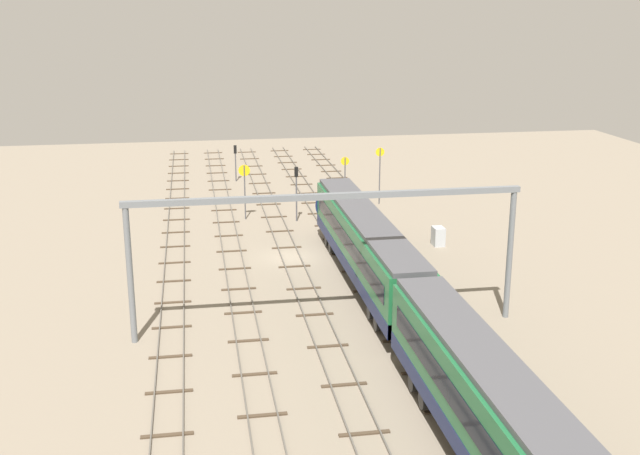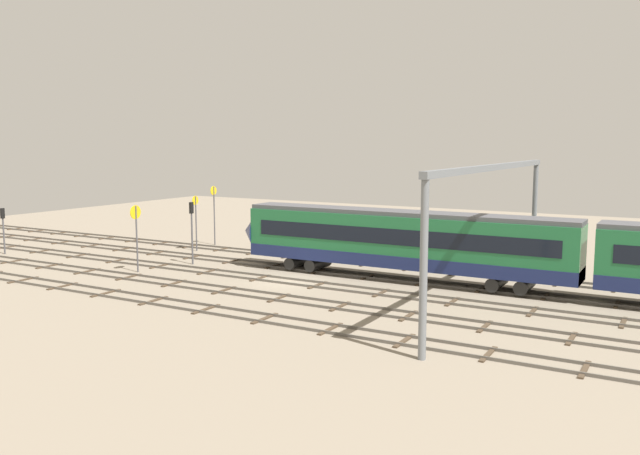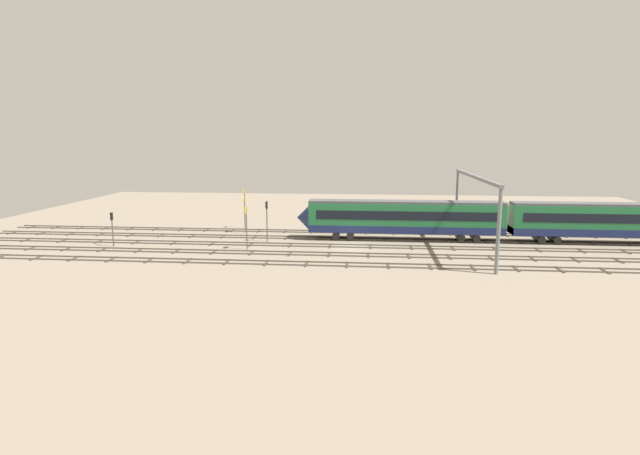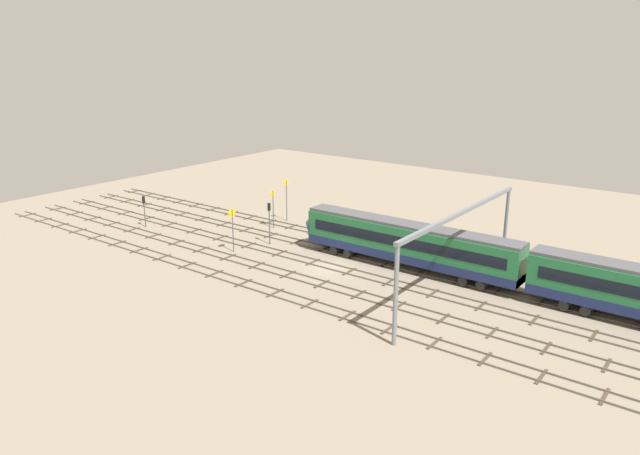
% 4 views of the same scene
% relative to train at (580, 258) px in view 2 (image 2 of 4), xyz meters
% --- Properties ---
extents(ground_plane, '(111.35, 111.35, 0.00)m').
position_rel_train_xyz_m(ground_plane, '(18.47, 4.45, -2.66)').
color(ground_plane, gray).
extents(track_near_foreground, '(95.35, 2.40, 0.16)m').
position_rel_train_xyz_m(track_near_foreground, '(18.47, -4.45, -2.59)').
color(track_near_foreground, '#59544C').
rests_on(track_near_foreground, ground).
extents(track_with_train, '(95.35, 2.40, 0.16)m').
position_rel_train_xyz_m(track_with_train, '(18.47, -0.00, -2.59)').
color(track_with_train, '#59544C').
rests_on(track_with_train, ground).
extents(track_middle, '(95.35, 2.40, 0.16)m').
position_rel_train_xyz_m(track_middle, '(18.47, 4.45, -2.59)').
color(track_middle, '#59544C').
rests_on(track_middle, ground).
extents(track_second_far, '(95.35, 2.40, 0.16)m').
position_rel_train_xyz_m(track_second_far, '(18.47, 8.91, -2.59)').
color(track_second_far, '#59544C').
rests_on(track_second_far, ground).
extents(track_far_background, '(95.35, 2.40, 0.16)m').
position_rel_train_xyz_m(track_far_background, '(18.47, 13.36, -2.59)').
color(track_far_background, '#59544C').
rests_on(track_far_background, ground).
extents(train, '(50.40, 3.24, 4.80)m').
position_rel_train_xyz_m(train, '(0.00, 0.00, 0.00)').
color(train, '#1E6638').
rests_on(train, ground).
extents(overhead_gantry, '(0.40, 23.42, 8.45)m').
position_rel_train_xyz_m(overhead_gantry, '(4.32, 4.04, 3.97)').
color(overhead_gantry, slate).
rests_on(overhead_gantry, ground).
extents(speed_sign_near_foreground, '(0.14, 1.05, 5.07)m').
position_rel_train_xyz_m(speed_sign_near_foreground, '(30.25, 7.08, 0.74)').
color(speed_sign_near_foreground, '#4C4C51').
rests_on(speed_sign_near_foreground, ground).
extents(speed_sign_mid_trackside, '(0.14, 0.81, 4.99)m').
position_rel_train_xyz_m(speed_sign_mid_trackside, '(32.84, -2.73, 0.50)').
color(speed_sign_mid_trackside, '#4C4C51').
rests_on(speed_sign_mid_trackside, ground).
extents(speed_sign_far_trackside, '(0.14, 0.86, 5.63)m').
position_rel_train_xyz_m(speed_sign_far_trackside, '(33.69, -6.36, 0.90)').
color(speed_sign_far_trackside, '#4C4C51').
rests_on(speed_sign_far_trackside, ground).
extents(signal_light_trackside_approach, '(0.31, 0.32, 5.01)m').
position_rel_train_xyz_m(signal_light_trackside_approach, '(28.78, 2.54, 0.60)').
color(signal_light_trackside_approach, '#4C4C51').
rests_on(signal_light_trackside_approach, ground).
extents(signal_light_trackside_departure, '(0.31, 0.32, 4.05)m').
position_rel_train_xyz_m(signal_light_trackside_departure, '(46.37, 6.95, 0.02)').
color(signal_light_trackside_departure, '#4C4C51').
rests_on(signal_light_trackside_departure, ground).
extents(relay_cabinet, '(1.23, 0.87, 1.52)m').
position_rel_train_xyz_m(relay_cabinet, '(19.57, -7.87, -1.90)').
color(relay_cabinet, '#B2B7BC').
rests_on(relay_cabinet, ground).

